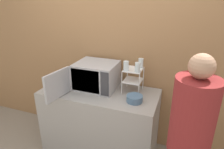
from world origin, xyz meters
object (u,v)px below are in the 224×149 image
Objects in this scene: dish_rack at (133,75)px; person at (190,134)px; glass_front_right at (138,67)px; bowl at (135,99)px; glass_back_right at (141,63)px; glass_front_left at (126,66)px; microwave at (95,76)px.

person is (0.68, -0.66, -0.19)m from dish_rack.
bowl is at bearing -82.96° from glass_front_right.
dish_rack is 0.32m from bowl.
glass_back_right is 0.46m from bowl.
glass_front_left is 0.39m from bowl.
glass_back_right is 1.02m from person.
dish_rack is 0.18× the size of person.
microwave is at bearing 179.24° from glass_front_left.
glass_back_right is at bearing 93.48° from bowl.
bowl is at bearing -86.52° from glass_back_right.
microwave is 0.51× the size of person.
bowl is at bearing -69.76° from dish_rack.
dish_rack is at bearing -130.92° from glass_back_right.
glass_back_right and glass_front_right have the same top height.
microwave is at bearing -171.46° from dish_rack.
person reaches higher than glass_front_left.
dish_rack is 0.97m from person.
dish_rack is (0.48, 0.07, 0.05)m from microwave.
microwave is 0.49m from dish_rack.
glass_front_right is 0.62× the size of bowl.
glass_front_left reaches higher than bowl.
person is (1.16, -0.59, -0.15)m from microwave.
dish_rack is 2.60× the size of glass_back_right.
dish_rack is 1.62× the size of bowl.
person reaches higher than glass_back_right.
glass_front_left is at bearing 142.31° from person.
bowl is at bearing 145.08° from person.
glass_front_left and glass_front_right have the same top height.
bowl is at bearing -46.41° from glass_front_left.
bowl is (0.09, -0.24, -0.18)m from dish_rack.
glass_back_right is at bearing 49.08° from dish_rack.
glass_back_right is at bearing 89.85° from glass_front_right.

